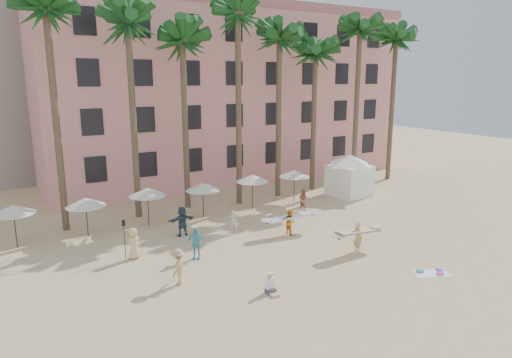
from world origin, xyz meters
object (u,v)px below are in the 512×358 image
object	(u,v)px
pink_hotel	(220,96)
carrier_yellow	(358,235)
cabana	(350,172)
carrier_white	(290,221)

from	to	relation	value
pink_hotel	carrier_yellow	world-z (taller)	pink_hotel
pink_hotel	carrier_yellow	size ratio (longest dim) A/B	11.92
pink_hotel	carrier_yellow	distance (m)	25.36
pink_hotel	cabana	xyz separation A→B (m)	(5.27, -14.02, -5.93)
pink_hotel	carrier_white	distance (m)	21.41
carrier_yellow	carrier_white	xyz separation A→B (m)	(-1.62, 4.54, -0.12)
cabana	carrier_white	bearing A→B (deg)	-150.58
pink_hotel	carrier_white	bearing A→B (deg)	-103.44
pink_hotel	carrier_white	world-z (taller)	pink_hotel
carrier_yellow	pink_hotel	bearing A→B (deg)	82.75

